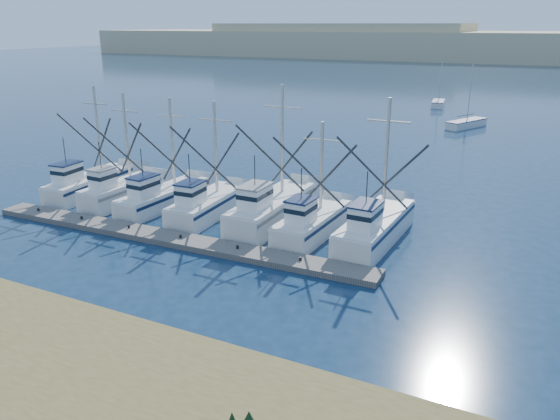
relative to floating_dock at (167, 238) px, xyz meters
The scene contains 6 objects.
ground 10.57m from the floating_dock, 31.09° to the right, with size 500.00×500.00×0.00m, color #0C2338.
floating_dock is the anchor object (origin of this frame).
dune_ridge 204.80m from the floating_dock, 87.47° to the left, with size 360.00×60.00×10.00m, color tan.
trawler_fleet 5.14m from the floating_dock, 81.23° to the left, with size 26.02×9.19×9.08m.
sailboat_near 50.20m from the floating_dock, 77.65° to the left, with size 4.44×6.93×8.10m.
sailboat_far 66.66m from the floating_dock, 86.75° to the left, with size 2.41×5.63×8.10m.
Camera 1 is at (11.17, -19.74, 12.80)m, focal length 35.00 mm.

